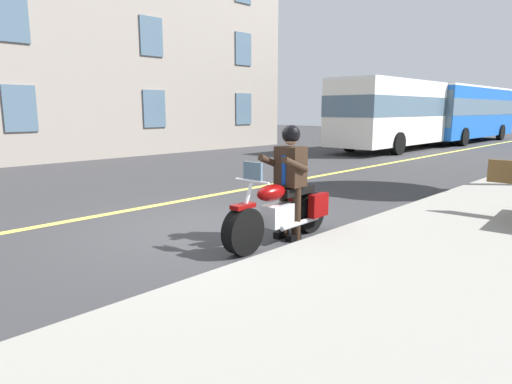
{
  "coord_description": "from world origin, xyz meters",
  "views": [
    {
      "loc": [
        4.44,
        5.69,
        1.96
      ],
      "look_at": [
        -0.23,
        1.21,
        0.75
      ],
      "focal_mm": 30.94,
      "sensor_mm": 36.0,
      "label": 1
    }
  ],
  "objects": [
    {
      "name": "motorcycle_main",
      "position": [
        -0.47,
        1.51,
        0.45
      ],
      "size": [
        2.22,
        0.64,
        1.26
      ],
      "color": "black",
      "rests_on": "ground_plane"
    },
    {
      "name": "ground_plane",
      "position": [
        0.0,
        0.0,
        0.0
      ],
      "size": [
        80.0,
        80.0,
        0.0
      ],
      "primitive_type": "plane",
      "color": "#333335"
    },
    {
      "name": "sidewalk_curb",
      "position": [
        0.0,
        4.5,
        0.07
      ],
      "size": [
        60.0,
        5.0,
        0.15
      ],
      "primitive_type": "cube",
      "color": "gray",
      "rests_on": "ground_plane"
    },
    {
      "name": "rider_main",
      "position": [
        -0.66,
        1.5,
        1.04
      ],
      "size": [
        0.63,
        0.56,
        1.74
      ],
      "color": "black",
      "rests_on": "ground_plane"
    },
    {
      "name": "lane_center_stripe",
      "position": [
        0.0,
        -2.0,
        0.01
      ],
      "size": [
        60.0,
        0.16,
        0.01
      ],
      "primitive_type": "cube",
      "color": "#E5DB4C",
      "rests_on": "ground_plane"
    },
    {
      "name": "bus_near",
      "position": [
        -24.38,
        -4.07,
        1.87
      ],
      "size": [
        11.05,
        2.7,
        3.3
      ],
      "color": "blue",
      "rests_on": "ground_plane"
    },
    {
      "name": "bus_far",
      "position": [
        -17.05,
        -4.44,
        1.87
      ],
      "size": [
        11.05,
        2.7,
        3.3
      ],
      "color": "white",
      "rests_on": "ground_plane"
    }
  ]
}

